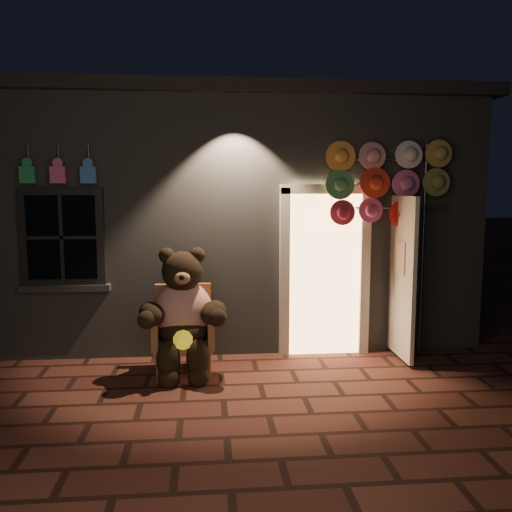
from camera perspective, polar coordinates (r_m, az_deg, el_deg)
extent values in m
plane|color=brown|center=(5.73, -3.43, -14.90)|extent=(60.00, 60.00, 0.00)
cube|color=slate|center=(9.31, -4.32, 4.18)|extent=(7.00, 5.00, 3.30)
cube|color=black|center=(9.37, -4.43, 14.80)|extent=(7.30, 5.30, 0.16)
cube|color=black|center=(7.00, -19.68, 1.88)|extent=(1.00, 0.10, 1.20)
cube|color=black|center=(6.98, -19.74, 1.86)|extent=(0.82, 0.06, 1.02)
cube|color=slate|center=(7.09, -19.46, -3.19)|extent=(1.10, 0.14, 0.08)
cube|color=#FFBB72|center=(7.03, 7.17, -1.83)|extent=(0.92, 0.10, 2.10)
cube|color=beige|center=(6.90, 3.02, -1.96)|extent=(0.12, 0.12, 2.20)
cube|color=beige|center=(7.12, 11.33, -1.80)|extent=(0.12, 0.12, 2.20)
cube|color=beige|center=(6.90, 7.39, 7.00)|extent=(1.16, 0.12, 0.12)
cube|color=beige|center=(6.93, 15.15, -2.18)|extent=(0.05, 0.80, 2.00)
cube|color=#268B4D|center=(7.00, -22.92, 7.88)|extent=(0.18, 0.07, 0.20)
cylinder|color=#59595E|center=(7.06, -22.87, 9.90)|extent=(0.02, 0.02, 0.25)
cube|color=#C85287|center=(6.90, -20.12, 8.03)|extent=(0.18, 0.07, 0.20)
cylinder|color=#59595E|center=(6.97, -20.08, 10.08)|extent=(0.02, 0.02, 0.25)
cube|color=#366DBF|center=(6.82, -17.25, 8.16)|extent=(0.18, 0.07, 0.20)
cylinder|color=#59595E|center=(6.89, -17.22, 10.23)|extent=(0.02, 0.02, 0.25)
cube|color=#97643A|center=(6.40, -7.63, -9.20)|extent=(0.68, 0.63, 0.09)
cube|color=#97643A|center=(6.59, -7.65, -5.75)|extent=(0.66, 0.10, 0.66)
cube|color=#97643A|center=(6.34, -10.50, -7.64)|extent=(0.09, 0.57, 0.38)
cube|color=#97643A|center=(6.33, -4.82, -7.57)|extent=(0.09, 0.57, 0.38)
cylinder|color=#97643A|center=(6.22, -10.29, -11.68)|extent=(0.05, 0.05, 0.30)
cylinder|color=#97643A|center=(6.21, -4.95, -11.61)|extent=(0.05, 0.05, 0.30)
cylinder|color=#97643A|center=(6.72, -10.03, -10.21)|extent=(0.05, 0.05, 0.30)
cylinder|color=#97643A|center=(6.71, -5.12, -10.14)|extent=(0.05, 0.05, 0.30)
ellipsoid|color=red|center=(6.36, -7.70, -5.78)|extent=(0.70, 0.57, 0.72)
ellipsoid|color=black|center=(6.33, -7.67, -7.82)|extent=(0.58, 0.50, 0.34)
sphere|color=black|center=(6.21, -7.78, -1.63)|extent=(0.48, 0.48, 0.46)
sphere|color=black|center=(6.22, -9.38, 0.04)|extent=(0.18, 0.18, 0.18)
sphere|color=black|center=(6.22, -6.22, 0.09)|extent=(0.18, 0.18, 0.18)
ellipsoid|color=olive|center=(6.01, -7.80, -2.33)|extent=(0.19, 0.13, 0.15)
ellipsoid|color=black|center=(6.15, -10.94, -6.02)|extent=(0.42, 0.54, 0.26)
ellipsoid|color=black|center=(6.14, -4.51, -5.92)|extent=(0.40, 0.53, 0.26)
ellipsoid|color=black|center=(6.11, -9.20, -10.77)|extent=(0.26, 0.26, 0.45)
ellipsoid|color=black|center=(6.11, -6.12, -10.73)|extent=(0.26, 0.26, 0.45)
sphere|color=black|center=(6.11, -9.19, -12.56)|extent=(0.24, 0.24, 0.24)
sphere|color=black|center=(6.11, -6.09, -12.52)|extent=(0.24, 0.24, 0.24)
cylinder|color=yellow|center=(6.04, -7.70, -8.75)|extent=(0.22, 0.10, 0.21)
cylinder|color=#59595E|center=(7.27, 17.15, 0.57)|extent=(0.04, 0.04, 2.69)
cylinder|color=#59595E|center=(7.11, 15.30, 9.75)|extent=(1.20, 0.03, 0.03)
cylinder|color=#59595E|center=(7.10, 15.22, 7.34)|extent=(1.20, 0.03, 0.03)
cylinder|color=#59595E|center=(7.10, 15.14, 4.93)|extent=(1.20, 0.03, 0.03)
cylinder|color=#F29E39|center=(6.81, 8.96, 10.46)|extent=(0.34, 0.11, 0.34)
cylinder|color=pink|center=(6.89, 12.29, 10.34)|extent=(0.34, 0.11, 0.34)
cylinder|color=white|center=(6.99, 15.54, 10.20)|extent=(0.34, 0.11, 0.34)
cylinder|color=#B89D47|center=(7.20, 18.39, 10.01)|extent=(0.34, 0.11, 0.34)
cylinder|color=#569957|center=(6.77, 8.96, 7.52)|extent=(0.34, 0.11, 0.34)
cylinder|color=red|center=(6.85, 12.29, 7.44)|extent=(0.34, 0.11, 0.34)
cylinder|color=#D36A9F|center=(7.04, 15.27, 7.34)|extent=(0.34, 0.11, 0.34)
cylinder|color=olive|center=(7.16, 18.37, 7.22)|extent=(0.34, 0.11, 0.34)
cylinder|color=#C62E44|center=(6.75, 8.96, 4.55)|extent=(0.34, 0.11, 0.34)
cylinder|color=#B9497D|center=(6.92, 12.06, 4.55)|extent=(0.34, 0.11, 0.34)
cylinder|color=red|center=(7.02, 15.26, 4.49)|extent=(0.34, 0.11, 0.34)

